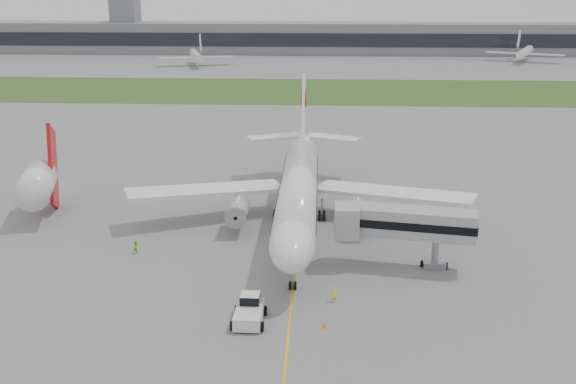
{
  "coord_description": "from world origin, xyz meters",
  "views": [
    {
      "loc": [
        2.65,
        -78.4,
        32.05
      ],
      "look_at": [
        -1.36,
        2.0,
        5.62
      ],
      "focal_mm": 40.0,
      "sensor_mm": 36.0,
      "label": 1
    }
  ],
  "objects_px": {
    "jet_bridge": "(400,223)",
    "ground_crew_near": "(334,295)",
    "pushback_tug": "(249,310)",
    "airliner": "(299,185)",
    "neighbor_aircraft": "(39,182)"
  },
  "relations": [
    {
      "from": "pushback_tug",
      "to": "airliner",
      "type": "bearing_deg",
      "value": 82.25
    },
    {
      "from": "jet_bridge",
      "to": "neighbor_aircraft",
      "type": "relative_size",
      "value": 0.99
    },
    {
      "from": "jet_bridge",
      "to": "ground_crew_near",
      "type": "relative_size",
      "value": 9.85
    },
    {
      "from": "ground_crew_near",
      "to": "jet_bridge",
      "type": "bearing_deg",
      "value": -147.94
    },
    {
      "from": "airliner",
      "to": "neighbor_aircraft",
      "type": "xyz_separation_m",
      "value": [
        -36.6,
        0.87,
        -0.36
      ]
    },
    {
      "from": "pushback_tug",
      "to": "jet_bridge",
      "type": "xyz_separation_m",
      "value": [
        16.11,
        13.52,
        4.41
      ]
    },
    {
      "from": "ground_crew_near",
      "to": "neighbor_aircraft",
      "type": "distance_m",
      "value": 47.51
    },
    {
      "from": "pushback_tug",
      "to": "jet_bridge",
      "type": "distance_m",
      "value": 21.49
    },
    {
      "from": "pushback_tug",
      "to": "jet_bridge",
      "type": "height_order",
      "value": "jet_bridge"
    },
    {
      "from": "pushback_tug",
      "to": "jet_bridge",
      "type": "bearing_deg",
      "value": 40.69
    },
    {
      "from": "jet_bridge",
      "to": "ground_crew_near",
      "type": "xyz_separation_m",
      "value": [
        -7.66,
        -9.21,
        -4.7
      ]
    },
    {
      "from": "pushback_tug",
      "to": "neighbor_aircraft",
      "type": "height_order",
      "value": "neighbor_aircraft"
    },
    {
      "from": "pushback_tug",
      "to": "ground_crew_near",
      "type": "relative_size",
      "value": 2.88
    },
    {
      "from": "neighbor_aircraft",
      "to": "ground_crew_near",
      "type": "bearing_deg",
      "value": -45.8
    },
    {
      "from": "pushback_tug",
      "to": "neighbor_aircraft",
      "type": "relative_size",
      "value": 0.29
    }
  ]
}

